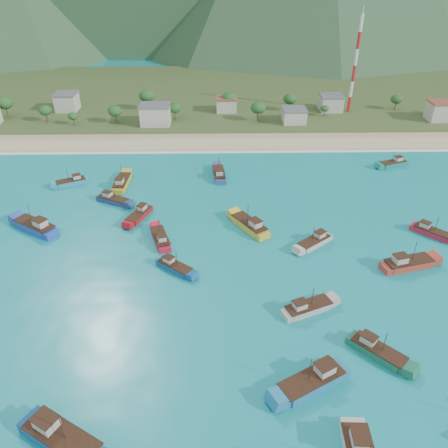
{
  "coord_description": "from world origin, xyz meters",
  "views": [
    {
      "loc": [
        -5.52,
        -69.65,
        57.5
      ],
      "look_at": [
        -3.92,
        18.0,
        3.0
      ],
      "focal_mm": 35.0,
      "sensor_mm": 36.0,
      "label": 1
    }
  ],
  "objects_px": {
    "boat_4": "(312,382)",
    "boat_7": "(250,226)",
    "boat_5": "(431,232)",
    "boat_22": "(36,227)",
    "boat_6": "(61,439)",
    "boat_11": "(407,264)",
    "boat_27": "(377,352)",
    "boat_1": "(113,200)",
    "boat_21": "(393,164)",
    "boat_12": "(161,239)",
    "radio_tower": "(355,65)",
    "boat_19": "(175,267)",
    "boat_2": "(219,174)",
    "boat_8": "(314,242)",
    "boat_10": "(308,308)",
    "boat_17": "(72,182)",
    "boat_3": "(122,183)",
    "boat_23": "(139,215)"
  },
  "relations": [
    {
      "from": "boat_4",
      "to": "boat_19",
      "type": "xyz_separation_m",
      "value": [
        -23.73,
        29.93,
        -0.34
      ]
    },
    {
      "from": "boat_3",
      "to": "boat_5",
      "type": "distance_m",
      "value": 83.44
    },
    {
      "from": "boat_5",
      "to": "boat_10",
      "type": "height_order",
      "value": "boat_10"
    },
    {
      "from": "boat_1",
      "to": "boat_27",
      "type": "distance_m",
      "value": 76.85
    },
    {
      "from": "boat_7",
      "to": "boat_23",
      "type": "distance_m",
      "value": 28.48
    },
    {
      "from": "boat_21",
      "to": "boat_1",
      "type": "bearing_deg",
      "value": 83.18
    },
    {
      "from": "boat_5",
      "to": "boat_27",
      "type": "distance_m",
      "value": 43.95
    },
    {
      "from": "boat_7",
      "to": "boat_10",
      "type": "height_order",
      "value": "boat_7"
    },
    {
      "from": "boat_27",
      "to": "boat_7",
      "type": "bearing_deg",
      "value": -109.83
    },
    {
      "from": "radio_tower",
      "to": "boat_10",
      "type": "bearing_deg",
      "value": -108.02
    },
    {
      "from": "boat_17",
      "to": "boat_22",
      "type": "relative_size",
      "value": 0.75
    },
    {
      "from": "boat_11",
      "to": "boat_12",
      "type": "height_order",
      "value": "boat_11"
    },
    {
      "from": "boat_17",
      "to": "boat_21",
      "type": "distance_m",
      "value": 99.17
    },
    {
      "from": "boat_1",
      "to": "boat_21",
      "type": "distance_m",
      "value": 87.14
    },
    {
      "from": "boat_2",
      "to": "boat_4",
      "type": "xyz_separation_m",
      "value": [
        13.92,
        -75.4,
        0.14
      ]
    },
    {
      "from": "boat_2",
      "to": "boat_11",
      "type": "relative_size",
      "value": 0.9
    },
    {
      "from": "boat_3",
      "to": "boat_5",
      "type": "relative_size",
      "value": 1.29
    },
    {
      "from": "boat_6",
      "to": "boat_10",
      "type": "bearing_deg",
      "value": 154.11
    },
    {
      "from": "boat_10",
      "to": "boat_11",
      "type": "height_order",
      "value": "boat_11"
    },
    {
      "from": "boat_23",
      "to": "boat_1",
      "type": "bearing_deg",
      "value": -22.69
    },
    {
      "from": "boat_7",
      "to": "boat_8",
      "type": "xyz_separation_m",
      "value": [
        14.48,
        -7.18,
        -0.22
      ]
    },
    {
      "from": "boat_21",
      "to": "boat_23",
      "type": "distance_m",
      "value": 81.93
    },
    {
      "from": "boat_22",
      "to": "boat_27",
      "type": "xyz_separation_m",
      "value": [
        70.79,
        -40.06,
        -0.27
      ]
    },
    {
      "from": "boat_8",
      "to": "boat_21",
      "type": "height_order",
      "value": "boat_8"
    },
    {
      "from": "boat_6",
      "to": "boat_11",
      "type": "height_order",
      "value": "boat_6"
    },
    {
      "from": "radio_tower",
      "to": "boat_8",
      "type": "relative_size",
      "value": 3.91
    },
    {
      "from": "boat_3",
      "to": "boat_17",
      "type": "distance_m",
      "value": 14.96
    },
    {
      "from": "boat_6",
      "to": "boat_7",
      "type": "relative_size",
      "value": 1.13
    },
    {
      "from": "boat_12",
      "to": "boat_27",
      "type": "distance_m",
      "value": 52.93
    },
    {
      "from": "boat_10",
      "to": "boat_21",
      "type": "bearing_deg",
      "value": 126.33
    },
    {
      "from": "boat_6",
      "to": "boat_21",
      "type": "distance_m",
      "value": 119.74
    },
    {
      "from": "boat_17",
      "to": "boat_22",
      "type": "height_order",
      "value": "boat_22"
    },
    {
      "from": "boat_4",
      "to": "boat_7",
      "type": "bearing_deg",
      "value": -20.03
    },
    {
      "from": "boat_4",
      "to": "boat_10",
      "type": "height_order",
      "value": "boat_4"
    },
    {
      "from": "radio_tower",
      "to": "boat_19",
      "type": "xyz_separation_m",
      "value": [
        -63.98,
        -103.42,
        -19.44
      ]
    },
    {
      "from": "boat_1",
      "to": "boat_5",
      "type": "height_order",
      "value": "boat_1"
    },
    {
      "from": "radio_tower",
      "to": "boat_7",
      "type": "relative_size",
      "value": 3.13
    },
    {
      "from": "boat_7",
      "to": "boat_21",
      "type": "xyz_separation_m",
      "value": [
        48.12,
        36.44,
        -0.22
      ]
    },
    {
      "from": "boat_8",
      "to": "boat_2",
      "type": "bearing_deg",
      "value": -7.39
    },
    {
      "from": "boat_1",
      "to": "boat_12",
      "type": "xyz_separation_m",
      "value": [
        14.83,
        -19.17,
        0.04
      ]
    },
    {
      "from": "boat_4",
      "to": "boat_7",
      "type": "height_order",
      "value": "boat_4"
    },
    {
      "from": "boat_1",
      "to": "boat_11",
      "type": "relative_size",
      "value": 0.8
    },
    {
      "from": "boat_1",
      "to": "boat_17",
      "type": "distance_m",
      "value": 18.18
    },
    {
      "from": "boat_4",
      "to": "boat_12",
      "type": "relative_size",
      "value": 1.2
    },
    {
      "from": "boat_10",
      "to": "boat_19",
      "type": "bearing_deg",
      "value": -139.82
    },
    {
      "from": "boat_5",
      "to": "boat_22",
      "type": "relative_size",
      "value": 0.69
    },
    {
      "from": "boat_17",
      "to": "boat_27",
      "type": "distance_m",
      "value": 94.93
    },
    {
      "from": "boat_17",
      "to": "boat_3",
      "type": "bearing_deg",
      "value": -119.89
    },
    {
      "from": "boat_12",
      "to": "boat_17",
      "type": "relative_size",
      "value": 1.09
    },
    {
      "from": "boat_5",
      "to": "boat_22",
      "type": "xyz_separation_m",
      "value": [
        -95.37,
        3.63,
        0.35
      ]
    }
  ]
}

